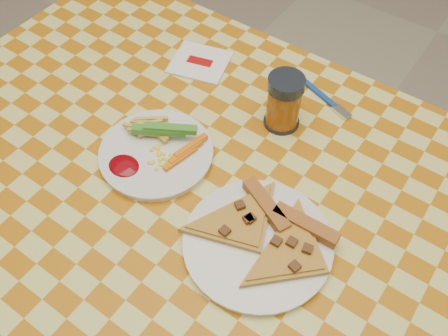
% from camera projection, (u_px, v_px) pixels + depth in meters
% --- Properties ---
extents(table, '(1.28, 0.88, 0.76)m').
position_uv_depth(table, '(211.00, 225.00, 0.90)').
color(table, white).
rests_on(table, ground).
extents(plate_left, '(0.22, 0.22, 0.01)m').
position_uv_depth(plate_left, '(156.00, 154.00, 0.90)').
color(plate_left, silver).
rests_on(plate_left, table).
extents(plate_right, '(0.29, 0.29, 0.01)m').
position_uv_depth(plate_right, '(258.00, 244.00, 0.79)').
color(plate_right, silver).
rests_on(plate_right, table).
extents(fries_veggies, '(0.17, 0.16, 0.04)m').
position_uv_depth(fries_veggies, '(157.00, 141.00, 0.90)').
color(fries_veggies, gold).
rests_on(fries_veggies, plate_left).
extents(pizza_slices, '(0.27, 0.25, 0.02)m').
position_uv_depth(pizza_slices, '(266.00, 233.00, 0.78)').
color(pizza_slices, '#B18A36').
rests_on(pizza_slices, plate_right).
extents(drink_glass, '(0.07, 0.07, 0.11)m').
position_uv_depth(drink_glass, '(284.00, 102.00, 0.91)').
color(drink_glass, black).
rests_on(drink_glass, table).
extents(napkin, '(0.14, 0.14, 0.01)m').
position_uv_depth(napkin, '(200.00, 62.00, 1.06)').
color(napkin, white).
rests_on(napkin, table).
extents(fork, '(0.13, 0.05, 0.01)m').
position_uv_depth(fork, '(327.00, 99.00, 0.99)').
color(fork, navy).
rests_on(fork, table).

